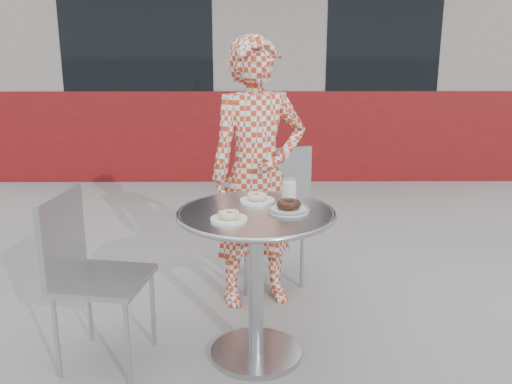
{
  "coord_description": "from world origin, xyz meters",
  "views": [
    {
      "loc": [
        0.0,
        -2.58,
        1.59
      ],
      "look_at": [
        0.02,
        0.11,
        0.84
      ],
      "focal_mm": 40.0,
      "sensor_mm": 36.0,
      "label": 1
    }
  ],
  "objects_px": {
    "bistro_table": "(256,249)",
    "plate_far": "(257,198)",
    "seated_person": "(257,175)",
    "plate_near": "(229,217)",
    "milk_cup": "(289,190)",
    "chair_far": "(265,240)",
    "chair_left": "(104,312)",
    "plate_checker": "(289,208)"
  },
  "relations": [
    {
      "from": "chair_far",
      "to": "plate_far",
      "type": "distance_m",
      "value": 0.91
    },
    {
      "from": "bistro_table",
      "to": "chair_left",
      "type": "xyz_separation_m",
      "value": [
        -0.75,
        -0.04,
        -0.32
      ]
    },
    {
      "from": "chair_left",
      "to": "plate_near",
      "type": "bearing_deg",
      "value": -88.75
    },
    {
      "from": "milk_cup",
      "to": "plate_far",
      "type": "bearing_deg",
      "value": -175.79
    },
    {
      "from": "plate_far",
      "to": "plate_near",
      "type": "distance_m",
      "value": 0.32
    },
    {
      "from": "plate_near",
      "to": "milk_cup",
      "type": "distance_m",
      "value": 0.43
    },
    {
      "from": "chair_far",
      "to": "chair_left",
      "type": "xyz_separation_m",
      "value": [
        -0.82,
        -0.96,
        -0.02
      ]
    },
    {
      "from": "bistro_table",
      "to": "chair_far",
      "type": "height_order",
      "value": "chair_far"
    },
    {
      "from": "bistro_table",
      "to": "plate_far",
      "type": "relative_size",
      "value": 4.42
    },
    {
      "from": "chair_left",
      "to": "plate_checker",
      "type": "height_order",
      "value": "chair_left"
    },
    {
      "from": "chair_far",
      "to": "seated_person",
      "type": "distance_m",
      "value": 0.58
    },
    {
      "from": "chair_far",
      "to": "plate_far",
      "type": "xyz_separation_m",
      "value": [
        -0.06,
        -0.75,
        0.5
      ]
    },
    {
      "from": "seated_person",
      "to": "milk_cup",
      "type": "distance_m",
      "value": 0.5
    },
    {
      "from": "bistro_table",
      "to": "seated_person",
      "type": "height_order",
      "value": "seated_person"
    },
    {
      "from": "chair_far",
      "to": "plate_near",
      "type": "xyz_separation_m",
      "value": [
        -0.19,
        -1.05,
        0.5
      ]
    },
    {
      "from": "bistro_table",
      "to": "milk_cup",
      "type": "bearing_deg",
      "value": 46.51
    },
    {
      "from": "plate_far",
      "to": "plate_checker",
      "type": "height_order",
      "value": "plate_checker"
    },
    {
      "from": "seated_person",
      "to": "plate_far",
      "type": "bearing_deg",
      "value": -106.82
    },
    {
      "from": "bistro_table",
      "to": "chair_left",
      "type": "distance_m",
      "value": 0.82
    },
    {
      "from": "seated_person",
      "to": "milk_cup",
      "type": "height_order",
      "value": "seated_person"
    },
    {
      "from": "chair_far",
      "to": "plate_near",
      "type": "height_order",
      "value": "chair_far"
    },
    {
      "from": "bistro_table",
      "to": "plate_far",
      "type": "xyz_separation_m",
      "value": [
        0.01,
        0.17,
        0.21
      ]
    },
    {
      "from": "seated_person",
      "to": "milk_cup",
      "type": "xyz_separation_m",
      "value": [
        0.16,
        -0.47,
        0.03
      ]
    },
    {
      "from": "chair_left",
      "to": "milk_cup",
      "type": "height_order",
      "value": "milk_cup"
    },
    {
      "from": "bistro_table",
      "to": "chair_far",
      "type": "distance_m",
      "value": 0.97
    },
    {
      "from": "chair_far",
      "to": "plate_near",
      "type": "bearing_deg",
      "value": 60.4
    },
    {
      "from": "plate_far",
      "to": "bistro_table",
      "type": "bearing_deg",
      "value": -92.56
    },
    {
      "from": "chair_left",
      "to": "seated_person",
      "type": "relative_size",
      "value": 0.54
    },
    {
      "from": "seated_person",
      "to": "plate_near",
      "type": "bearing_deg",
      "value": -116.21
    },
    {
      "from": "bistro_table",
      "to": "plate_near",
      "type": "relative_size",
      "value": 4.6
    },
    {
      "from": "plate_far",
      "to": "plate_checker",
      "type": "bearing_deg",
      "value": -46.43
    },
    {
      "from": "seated_person",
      "to": "plate_near",
      "type": "height_order",
      "value": "seated_person"
    },
    {
      "from": "chair_far",
      "to": "seated_person",
      "type": "height_order",
      "value": "seated_person"
    },
    {
      "from": "chair_left",
      "to": "plate_checker",
      "type": "distance_m",
      "value": 1.05
    },
    {
      "from": "plate_checker",
      "to": "milk_cup",
      "type": "distance_m",
      "value": 0.17
    },
    {
      "from": "bistro_table",
      "to": "chair_far",
      "type": "relative_size",
      "value": 0.83
    },
    {
      "from": "chair_far",
      "to": "milk_cup",
      "type": "height_order",
      "value": "chair_far"
    },
    {
      "from": "plate_far",
      "to": "seated_person",
      "type": "bearing_deg",
      "value": 89.33
    },
    {
      "from": "plate_near",
      "to": "milk_cup",
      "type": "xyz_separation_m",
      "value": [
        0.29,
        0.31,
        0.04
      ]
    },
    {
      "from": "seated_person",
      "to": "plate_near",
      "type": "distance_m",
      "value": 0.79
    },
    {
      "from": "bistro_table",
      "to": "chair_far",
      "type": "bearing_deg",
      "value": 85.93
    },
    {
      "from": "bistro_table",
      "to": "seated_person",
      "type": "bearing_deg",
      "value": 88.85
    }
  ]
}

